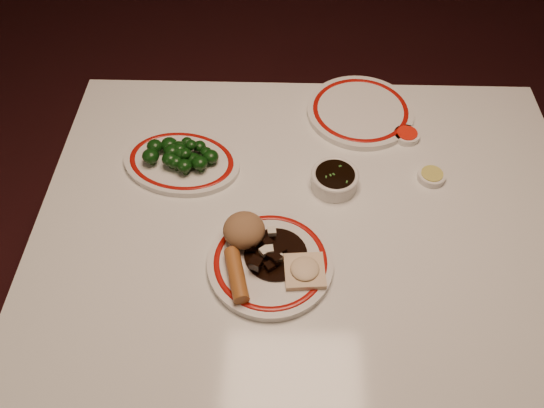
{
  "coord_description": "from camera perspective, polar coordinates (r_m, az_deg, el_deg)",
  "views": [
    {
      "loc": [
        -0.07,
        -0.71,
        1.67
      ],
      "look_at": [
        -0.09,
        -0.01,
        0.8
      ],
      "focal_mm": 35.0,
      "sensor_mm": 36.0,
      "label": 1
    }
  ],
  "objects": [
    {
      "name": "main_plate",
      "position": [
        1.08,
        -0.17,
        -6.31
      ],
      "size": [
        0.3,
        0.3,
        0.02
      ],
      "color": "white",
      "rests_on": "dining_table"
    },
    {
      "name": "spring_roll",
      "position": [
        1.04,
        -3.85,
        -7.59
      ],
      "size": [
        0.06,
        0.12,
        0.03
      ],
      "primitive_type": "cylinder",
      "rotation": [
        1.57,
        0.0,
        0.25
      ],
      "color": "#A96129",
      "rests_on": "main_plate"
    },
    {
      "name": "far_plate",
      "position": [
        1.4,
        9.46,
        9.83
      ],
      "size": [
        0.35,
        0.35,
        0.02
      ],
      "color": "white",
      "rests_on": "dining_table"
    },
    {
      "name": "ground",
      "position": [
        1.82,
        2.85,
        -15.66
      ],
      "size": [
        7.0,
        7.0,
        0.0
      ],
      "primitive_type": "plane",
      "color": "black",
      "rests_on": "ground"
    },
    {
      "name": "dining_table",
      "position": [
        1.24,
        4.04,
        -3.68
      ],
      "size": [
        1.2,
        0.9,
        0.75
      ],
      "color": "white",
      "rests_on": "ground"
    },
    {
      "name": "broccoli_pile",
      "position": [
        1.24,
        -9.84,
        5.27
      ],
      "size": [
        0.18,
        0.11,
        0.05
      ],
      "color": "#23471C",
      "rests_on": "broccoli_plate"
    },
    {
      "name": "soy_bowl",
      "position": [
        1.21,
        6.73,
        2.57
      ],
      "size": [
        0.11,
        0.11,
        0.04
      ],
      "color": "white",
      "rests_on": "dining_table"
    },
    {
      "name": "broccoli_plate",
      "position": [
        1.27,
        -9.69,
        4.5
      ],
      "size": [
        0.32,
        0.29,
        0.02
      ],
      "color": "white",
      "rests_on": "dining_table"
    },
    {
      "name": "rice_mound",
      "position": [
        1.08,
        -3.02,
        -2.82
      ],
      "size": [
        0.09,
        0.09,
        0.06
      ],
      "primitive_type": "ellipsoid",
      "color": "#966A46",
      "rests_on": "main_plate"
    },
    {
      "name": "mustard_dish",
      "position": [
        1.28,
        16.77,
        2.91
      ],
      "size": [
        0.06,
        0.06,
        0.02
      ],
      "color": "white",
      "rests_on": "dining_table"
    },
    {
      "name": "fried_wonton",
      "position": [
        1.05,
        3.54,
        -7.11
      ],
      "size": [
        0.09,
        0.09,
        0.02
      ],
      "color": "beige",
      "rests_on": "main_plate"
    },
    {
      "name": "sweet_sour_dish",
      "position": [
        1.36,
        14.29,
        7.16
      ],
      "size": [
        0.06,
        0.06,
        0.02
      ],
      "color": "white",
      "rests_on": "dining_table"
    },
    {
      "name": "stirfry_heap",
      "position": [
        1.07,
        -0.06,
        -5.39
      ],
      "size": [
        0.13,
        0.13,
        0.03
      ],
      "color": "black",
      "rests_on": "main_plate"
    }
  ]
}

